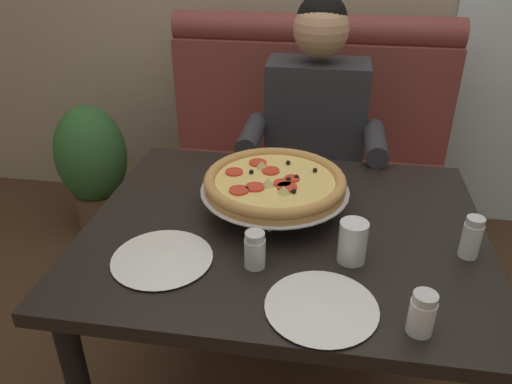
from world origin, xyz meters
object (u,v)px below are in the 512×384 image
(booth_bench, at_px, (304,183))
(shaker_oregano, at_px, (471,240))
(potted_plant, at_px, (93,164))
(plate_near_right, at_px, (322,305))
(patio_chair, at_px, (485,90))
(drinking_glass, at_px, (352,244))
(dining_table, at_px, (284,252))
(shaker_pepper_flakes, at_px, (422,316))
(shaker_parmesan, at_px, (255,252))
(plate_near_left, at_px, (162,257))
(diner_main, at_px, (313,146))
(pizza, at_px, (275,183))

(booth_bench, xyz_separation_m, shaker_oregano, (0.48, -0.99, 0.40))
(potted_plant, bearing_deg, plate_near_right, -47.02)
(shaker_oregano, relative_size, patio_chair, 0.13)
(shaker_oregano, relative_size, drinking_glass, 1.02)
(patio_chair, bearing_deg, plate_near_right, -111.07)
(dining_table, xyz_separation_m, shaker_pepper_flakes, (0.32, -0.37, 0.14))
(shaker_parmesan, distance_m, patio_chair, 2.64)
(plate_near_right, bearing_deg, shaker_parmesan, 142.77)
(booth_bench, bearing_deg, plate_near_left, -104.31)
(potted_plant, bearing_deg, shaker_oregano, -33.54)
(shaker_parmesan, height_order, patio_chair, patio_chair)
(diner_main, xyz_separation_m, plate_near_right, (0.07, -0.99, 0.05))
(plate_near_left, relative_size, potted_plant, 0.37)
(diner_main, distance_m, shaker_oregano, 0.85)
(shaker_oregano, height_order, drinking_glass, shaker_oregano)
(pizza, bearing_deg, diner_main, 81.79)
(shaker_pepper_flakes, distance_m, plate_near_left, 0.63)
(shaker_pepper_flakes, bearing_deg, shaker_oregano, 62.06)
(plate_near_left, bearing_deg, pizza, 49.06)
(drinking_glass, bearing_deg, dining_table, 143.40)
(plate_near_right, relative_size, drinking_glass, 2.30)
(diner_main, distance_m, plate_near_left, 0.93)
(drinking_glass, bearing_deg, plate_near_right, -108.83)
(shaker_parmesan, bearing_deg, diner_main, 83.50)
(pizza, xyz_separation_m, patio_chair, (1.12, 2.10, -0.32))
(shaker_pepper_flakes, bearing_deg, drinking_glass, 121.41)
(shaker_pepper_flakes, height_order, potted_plant, shaker_pepper_flakes)
(shaker_parmesan, height_order, plate_near_left, shaker_parmesan)
(plate_near_right, xyz_separation_m, patio_chair, (0.96, 2.50, -0.23))
(plate_near_left, relative_size, plate_near_right, 1.01)
(dining_table, bearing_deg, shaker_parmesan, -105.05)
(shaker_oregano, bearing_deg, patio_chair, 75.00)
(shaker_parmesan, distance_m, drinking_glass, 0.25)
(pizza, distance_m, potted_plant, 1.46)
(booth_bench, distance_m, shaker_parmesan, 1.19)
(potted_plant, bearing_deg, shaker_pepper_flakes, -43.35)
(dining_table, bearing_deg, patio_chair, 63.53)
(booth_bench, distance_m, diner_main, 0.41)
(dining_table, height_order, diner_main, diner_main)
(shaker_pepper_flakes, bearing_deg, pizza, 129.49)
(booth_bench, distance_m, drinking_glass, 1.15)
(plate_near_left, bearing_deg, shaker_pepper_flakes, -13.98)
(shaker_oregano, height_order, potted_plant, shaker_oregano)
(dining_table, xyz_separation_m, potted_plant, (-1.10, 0.98, -0.26))
(shaker_oregano, distance_m, plate_near_left, 0.79)
(booth_bench, distance_m, shaker_oregano, 1.17)
(drinking_glass, bearing_deg, diner_main, 99.97)
(patio_chair, relative_size, potted_plant, 1.23)
(diner_main, relative_size, patio_chair, 1.48)
(shaker_oregano, relative_size, plate_near_left, 0.44)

